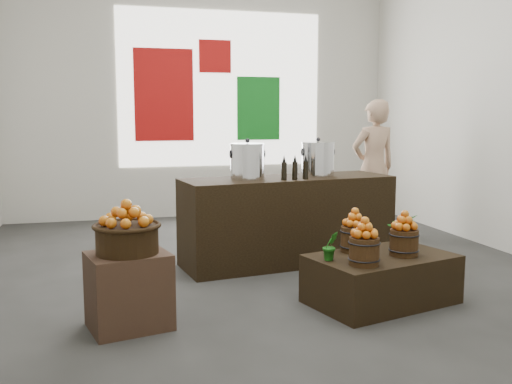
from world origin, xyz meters
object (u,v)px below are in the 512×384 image
object	(u,v)px
display_table	(381,279)
stock_pot_left	(247,162)
counter	(287,220)
wicker_basket	(127,239)
crate	(129,291)
stock_pot_center	(318,160)
shopper	(373,167)

from	to	relation	value
display_table	stock_pot_left	bearing A→B (deg)	104.95
counter	wicker_basket	bearing A→B (deg)	-146.71
wicker_basket	display_table	world-z (taller)	wicker_basket
crate	stock_pot_left	bearing A→B (deg)	48.66
display_table	wicker_basket	bearing A→B (deg)	166.18
wicker_basket	stock_pot_center	size ratio (longest dim) A/B	1.31
stock_pot_left	stock_pot_center	world-z (taller)	same
display_table	stock_pot_center	xyz separation A→B (m)	(0.00, 1.54, 0.90)
wicker_basket	stock_pot_left	distance (m)	2.00
wicker_basket	display_table	xyz separation A→B (m)	(2.11, 0.04, -0.47)
crate	shopper	size ratio (longest dim) A/B	0.32
wicker_basket	display_table	bearing A→B (deg)	0.98
wicker_basket	shopper	bearing A→B (deg)	39.18
stock_pot_center	counter	bearing A→B (deg)	-172.16
stock_pot_center	shopper	distance (m)	1.72
counter	shopper	world-z (taller)	shopper
counter	stock_pot_center	xyz separation A→B (m)	(0.36, 0.05, 0.64)
crate	counter	distance (m)	2.33
crate	stock_pot_left	size ratio (longest dim) A/B	1.63
stock_pot_left	crate	bearing A→B (deg)	-131.34
display_table	counter	xyz separation A→B (m)	(-0.36, 1.49, 0.26)
wicker_basket	stock_pot_center	world-z (taller)	stock_pot_center
stock_pot_left	stock_pot_center	size ratio (longest dim) A/B	1.00
crate	counter	world-z (taller)	counter
wicker_basket	crate	bearing A→B (deg)	0.00
wicker_basket	counter	world-z (taller)	counter
display_table	shopper	distance (m)	3.07
crate	display_table	size ratio (longest dim) A/B	0.48
wicker_basket	counter	distance (m)	2.34
counter	shopper	bearing A→B (deg)	29.10
display_table	stock_pot_center	world-z (taller)	stock_pot_center
crate	display_table	distance (m)	2.11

